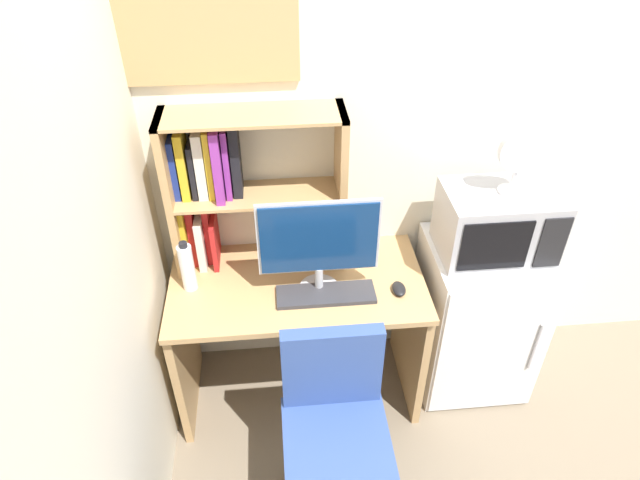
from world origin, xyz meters
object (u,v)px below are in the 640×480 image
object	(u,v)px
monitor	(319,242)
wall_corkboard	(191,20)
desk_fan	(520,156)
computer_mouse	(399,289)
water_bottle	(187,267)
mini_fridge	(476,316)
microwave	(498,223)
hutch_bookshelf	(230,186)
keyboard	(326,294)
desk_chair	(335,440)

from	to	relation	value
monitor	wall_corkboard	xyz separation A→B (m)	(-0.44, 0.35, 0.80)
desk_fan	computer_mouse	bearing A→B (deg)	-163.96
desk_fan	wall_corkboard	distance (m)	1.38
monitor	water_bottle	world-z (taller)	monitor
monitor	mini_fridge	distance (m)	1.00
microwave	wall_corkboard	bearing A→B (deg)	168.53
water_bottle	microwave	distance (m)	1.36
hutch_bookshelf	microwave	distance (m)	1.18
keyboard	desk_fan	distance (m)	0.98
monitor	desk_fan	xyz separation A→B (m)	(0.82, 0.09, 0.31)
microwave	desk_fan	bearing A→B (deg)	-13.51
mini_fridge	desk_chair	size ratio (longest dim) A/B	0.94
mini_fridge	wall_corkboard	xyz separation A→B (m)	(-1.24, 0.25, 1.39)
monitor	mini_fridge	world-z (taller)	monitor
computer_mouse	mini_fridge	xyz separation A→B (m)	(0.45, 0.14, -0.35)
desk_chair	monitor	bearing A→B (deg)	91.58
hutch_bookshelf	keyboard	bearing A→B (deg)	-38.13
monitor	keyboard	xyz separation A→B (m)	(0.03, -0.05, -0.25)
water_bottle	wall_corkboard	size ratio (longest dim) A/B	0.31
microwave	wall_corkboard	distance (m)	1.51
hutch_bookshelf	keyboard	world-z (taller)	hutch_bookshelf
monitor	wall_corkboard	size ratio (longest dim) A/B	0.64
microwave	desk_fan	world-z (taller)	desk_fan
keyboard	hutch_bookshelf	bearing A→B (deg)	141.87
hutch_bookshelf	computer_mouse	world-z (taller)	hutch_bookshelf
keyboard	desk_chair	xyz separation A→B (m)	(-0.01, -0.47, -0.37)
computer_mouse	mini_fridge	distance (m)	0.59
desk_fan	desk_chair	distance (m)	1.37
wall_corkboard	keyboard	bearing A→B (deg)	-40.23
hutch_bookshelf	computer_mouse	size ratio (longest dim) A/B	7.96
hutch_bookshelf	wall_corkboard	world-z (taller)	wall_corkboard
microwave	desk_chair	bearing A→B (deg)	-141.95
hutch_bookshelf	water_bottle	distance (m)	0.39
monitor	wall_corkboard	bearing A→B (deg)	141.86
wall_corkboard	desk_chair	bearing A→B (deg)	-62.28
keyboard	wall_corkboard	size ratio (longest dim) A/B	0.54
hutch_bookshelf	desk_fan	bearing A→B (deg)	-7.96
desk_fan	water_bottle	bearing A→B (deg)	-179.04
desk_fan	monitor	bearing A→B (deg)	-173.87
monitor	microwave	world-z (taller)	monitor
mini_fridge	wall_corkboard	distance (m)	1.88
hutch_bookshelf	keyboard	distance (m)	0.62
water_bottle	monitor	bearing A→B (deg)	-6.63
water_bottle	mini_fridge	xyz separation A→B (m)	(1.36, 0.03, -0.45)
computer_mouse	desk_chair	xyz separation A→B (m)	(-0.33, -0.47, -0.37)
computer_mouse	desk_fan	bearing A→B (deg)	16.04
microwave	wall_corkboard	xyz separation A→B (m)	(-1.24, 0.25, 0.82)
monitor	water_bottle	distance (m)	0.58
hutch_bookshelf	desk_chair	distance (m)	1.14
hutch_bookshelf	water_bottle	xyz separation A→B (m)	(-0.20, -0.19, -0.28)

